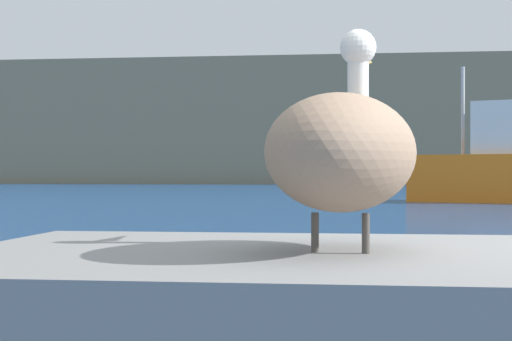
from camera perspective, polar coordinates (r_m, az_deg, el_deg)
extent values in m
cube|color=#7F755B|center=(70.35, 8.57, 2.90)|extent=(140.00, 14.54, 9.08)
cube|color=gray|center=(3.56, 5.48, -10.39)|extent=(3.04, 2.02, 0.66)
ellipsoid|color=#947861|center=(3.50, 5.48, 1.12)|extent=(0.69, 1.17, 0.46)
cylinder|color=white|center=(3.89, 6.44, 4.54)|extent=(0.09, 0.09, 0.34)
sphere|color=white|center=(3.92, 6.44, 7.71)|extent=(0.16, 0.16, 0.16)
cone|color=gold|center=(4.17, 6.99, 6.83)|extent=(0.11, 0.37, 0.09)
cylinder|color=#4C4742|center=(3.47, 3.73, -3.92)|extent=(0.03, 0.03, 0.15)
cylinder|color=#4C4742|center=(3.44, 6.93, -3.95)|extent=(0.03, 0.03, 0.15)
cylinder|color=#B2B2B2|center=(29.05, 12.90, 3.68)|extent=(0.12, 0.12, 2.76)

